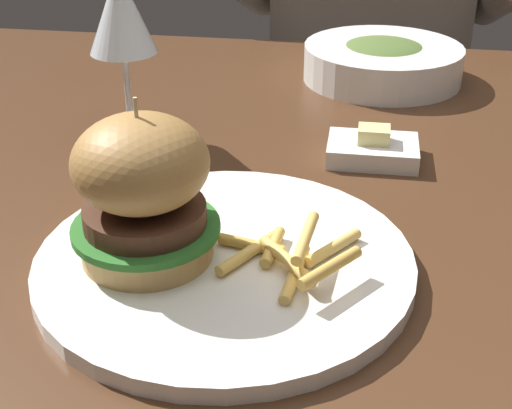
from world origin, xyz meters
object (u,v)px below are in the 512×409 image
Objects in this scene: burger_sandwich at (143,190)px; wine_glass at (121,16)px; butter_dish at (373,149)px; diner_person at (364,92)px; main_plate at (225,262)px; soup_bowl at (383,61)px.

burger_sandwich is 0.71× the size of wine_glass.
wine_glass is 0.29m from butter_dish.
wine_glass is 0.79m from diner_person.
main_plate is at bearing -96.18° from diner_person.
burger_sandwich reaches higher than soup_bowl.
wine_glass is 0.38m from soup_bowl.
wine_glass reaches higher than burger_sandwich.
diner_person is (0.25, 0.68, -0.31)m from wine_glass.
wine_glass reaches higher than soup_bowl.
main_plate is at bearing 9.61° from burger_sandwich.
burger_sandwich is 0.11× the size of diner_person.
diner_person is at bearing 69.53° from wine_glass.
butter_dish is 0.26m from soup_bowl.
burger_sandwich is 0.52m from soup_bowl.
soup_bowl is at bearing 88.09° from butter_dish.
soup_bowl is (0.01, 0.26, 0.01)m from butter_dish.
main_plate is 1.63× the size of wine_glass.
butter_dish is at bearing -91.91° from soup_bowl.
soup_bowl is at bearing 75.99° from main_plate.
main_plate is at bearing -57.69° from wine_glass.
wine_glass is (-0.10, 0.25, 0.06)m from burger_sandwich.
soup_bowl reaches higher than main_plate.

